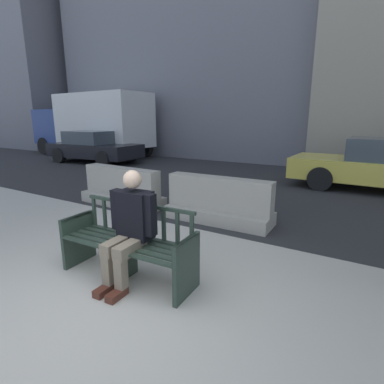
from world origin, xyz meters
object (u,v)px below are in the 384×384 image
jersey_barrier_left (122,190)px  street_bench (128,246)px  jersey_barrier_centre (218,204)px  delivery_truck (93,123)px  car_sedan_mid (94,147)px  seated_person (130,225)px

jersey_barrier_left → street_bench: bearing=-44.7°
jersey_barrier_centre → delivery_truck: delivery_truck is taller
jersey_barrier_left → delivery_truck: delivery_truck is taller
car_sedan_mid → street_bench: bearing=-39.1°
car_sedan_mid → delivery_truck: delivery_truck is taller
jersey_barrier_centre → car_sedan_mid: bearing=152.7°
seated_person → street_bench: bearing=151.4°
jersey_barrier_left → delivery_truck: size_ratio=0.30×
seated_person → delivery_truck: 13.05m
street_bench → jersey_barrier_left: size_ratio=0.84×
street_bench → jersey_barrier_left: 3.24m
street_bench → car_sedan_mid: 10.42m
jersey_barrier_left → car_sedan_mid: car_sedan_mid is taller
car_sedan_mid → jersey_barrier_left: bearing=-36.5°
jersey_barrier_left → seated_person: bearing=-44.2°
street_bench → car_sedan_mid: size_ratio=0.40×
seated_person → delivery_truck: bearing=140.4°
street_bench → seated_person: size_ratio=1.30×
jersey_barrier_centre → jersey_barrier_left: (-2.33, -0.10, 0.00)m
car_sedan_mid → delivery_truck: (-1.84, 1.68, 1.02)m
street_bench → jersey_barrier_left: bearing=135.3°
street_bench → delivery_truck: (-9.93, 8.24, 1.29)m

